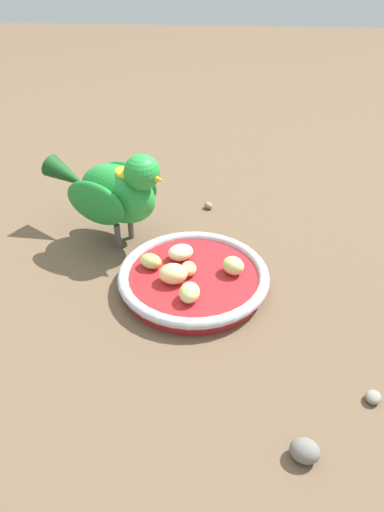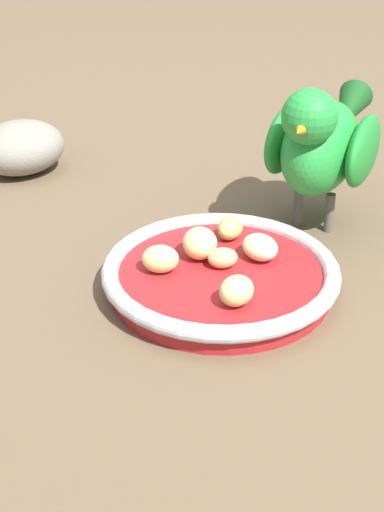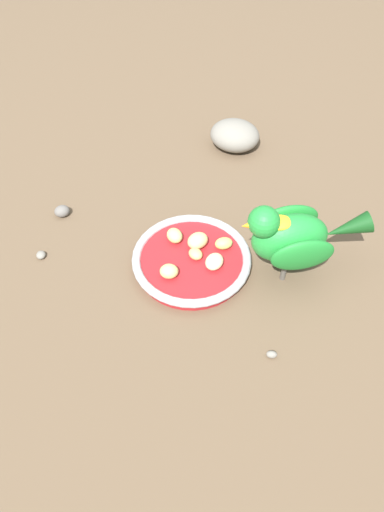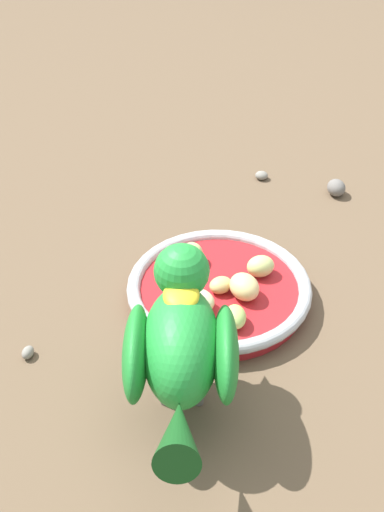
# 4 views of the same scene
# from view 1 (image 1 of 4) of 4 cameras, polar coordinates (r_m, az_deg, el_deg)

# --- Properties ---
(ground_plane) EXTENTS (4.00, 4.00, 0.00)m
(ground_plane) POSITION_cam_1_polar(r_m,az_deg,el_deg) (0.62, -0.58, -4.94)
(ground_plane) COLOR brown
(feeding_bowl) EXTENTS (0.20, 0.20, 0.03)m
(feeding_bowl) POSITION_cam_1_polar(r_m,az_deg,el_deg) (0.63, 0.19, -2.68)
(feeding_bowl) COLOR #AD1E23
(feeding_bowl) RESTS_ON ground_plane
(apple_piece_0) EXTENTS (0.04, 0.04, 0.02)m
(apple_piece_0) POSITION_cam_1_polar(r_m,az_deg,el_deg) (0.65, -1.38, 0.44)
(apple_piece_0) COLOR beige
(apple_piece_0) RESTS_ON feeding_bowl
(apple_piece_1) EXTENTS (0.02, 0.03, 0.02)m
(apple_piece_1) POSITION_cam_1_polar(r_m,az_deg,el_deg) (0.62, -0.04, -1.57)
(apple_piece_1) COLOR tan
(apple_piece_1) RESTS_ON feeding_bowl
(apple_piece_2) EXTENTS (0.04, 0.04, 0.02)m
(apple_piece_2) POSITION_cam_1_polar(r_m,az_deg,el_deg) (0.63, 5.03, -1.17)
(apple_piece_2) COLOR #C6D17A
(apple_piece_2) RESTS_ON feeding_bowl
(apple_piece_3) EXTENTS (0.04, 0.03, 0.03)m
(apple_piece_3) POSITION_cam_1_polar(r_m,az_deg,el_deg) (0.61, -2.30, -2.17)
(apple_piece_3) COLOR #E5C67F
(apple_piece_3) RESTS_ON feeding_bowl
(apple_piece_4) EXTENTS (0.04, 0.03, 0.02)m
(apple_piece_4) POSITION_cam_1_polar(r_m,az_deg,el_deg) (0.64, -5.02, -0.62)
(apple_piece_4) COLOR #B2CC66
(apple_piece_4) RESTS_ON feeding_bowl
(apple_piece_5) EXTENTS (0.03, 0.03, 0.02)m
(apple_piece_5) POSITION_cam_1_polar(r_m,az_deg,el_deg) (0.58, -0.31, -4.46)
(apple_piece_5) COLOR #C6D17A
(apple_piece_5) RESTS_ON feeding_bowl
(parrot) EXTENTS (0.21, 0.14, 0.15)m
(parrot) POSITION_cam_1_polar(r_m,az_deg,el_deg) (0.69, -9.34, 7.96)
(parrot) COLOR #59544C
(parrot) RESTS_ON ground_plane
(pebble_0) EXTENTS (0.03, 0.03, 0.02)m
(pebble_0) POSITION_cam_1_polar(r_m,az_deg,el_deg) (0.47, 13.56, -22.04)
(pebble_0) COLOR slate
(pebble_0) RESTS_ON ground_plane
(pebble_1) EXTENTS (0.02, 0.02, 0.01)m
(pebble_1) POSITION_cam_1_polar(r_m,az_deg,el_deg) (0.54, 21.18, -15.71)
(pebble_1) COLOR gray
(pebble_1) RESTS_ON ground_plane
(pebble_2) EXTENTS (0.02, 0.02, 0.01)m
(pebble_2) POSITION_cam_1_polar(r_m,az_deg,el_deg) (0.81, 1.99, 6.15)
(pebble_2) COLOR gray
(pebble_2) RESTS_ON ground_plane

